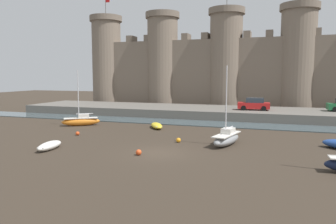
% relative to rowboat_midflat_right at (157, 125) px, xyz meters
% --- Properties ---
extents(ground_plane, '(160.00, 160.00, 0.00)m').
position_rel_rowboat_midflat_right_xyz_m(ground_plane, '(4.15, -10.71, -0.30)').
color(ground_plane, '#382D23').
extents(water_channel, '(80.00, 4.50, 0.10)m').
position_rel_rowboat_midflat_right_xyz_m(water_channel, '(4.15, 4.79, -0.25)').
color(water_channel, '#47565B').
rests_on(water_channel, ground).
extents(quay_road, '(56.59, 10.00, 1.22)m').
position_rel_rowboat_midflat_right_xyz_m(quay_road, '(4.15, 12.04, 0.31)').
color(quay_road, '#666059').
rests_on(quay_road, ground).
extents(castle, '(50.52, 5.93, 19.66)m').
position_rel_rowboat_midflat_right_xyz_m(castle, '(4.15, 21.79, 7.19)').
color(castle, '#7A6B5B').
rests_on(castle, ground).
extents(rowboat_midflat_right, '(2.64, 3.40, 0.57)m').
position_rel_rowboat_midflat_right_xyz_m(rowboat_midflat_right, '(0.00, 0.00, 0.00)').
color(rowboat_midflat_right, yellow).
rests_on(rowboat_midflat_right, ground).
extents(rowboat_near_channel_right, '(1.25, 2.97, 0.64)m').
position_rel_rowboat_midflat_right_xyz_m(rowboat_near_channel_right, '(-4.36, -12.43, 0.03)').
color(rowboat_near_channel_right, silver).
rests_on(rowboat_near_channel_right, ground).
extents(sailboat_midflat_left, '(2.29, 4.67, 6.62)m').
position_rel_rowboat_midflat_right_xyz_m(sailboat_midflat_left, '(8.61, -6.24, 0.28)').
color(sailboat_midflat_left, gray).
rests_on(sailboat_midflat_left, ground).
extents(sailboat_foreground_right, '(4.10, 3.33, 6.41)m').
position_rel_rowboat_midflat_right_xyz_m(sailboat_foreground_right, '(-8.94, -1.08, 0.27)').
color(sailboat_foreground_right, orange).
rests_on(sailboat_foreground_right, ground).
extents(mooring_buoy_near_channel, '(0.38, 0.38, 0.38)m').
position_rel_rowboat_midflat_right_xyz_m(mooring_buoy_near_channel, '(-5.80, -6.48, -0.11)').
color(mooring_buoy_near_channel, '#E04C1E').
rests_on(mooring_buoy_near_channel, ground).
extents(mooring_buoy_mid_mud, '(0.43, 0.43, 0.43)m').
position_rel_rowboat_midflat_right_xyz_m(mooring_buoy_mid_mud, '(3.03, -11.86, -0.09)').
color(mooring_buoy_mid_mud, '#E04C1E').
rests_on(mooring_buoy_mid_mud, ground).
extents(mooring_buoy_near_shore, '(0.41, 0.41, 0.41)m').
position_rel_rowboat_midflat_right_xyz_m(mooring_buoy_near_shore, '(4.49, -6.57, -0.10)').
color(mooring_buoy_near_shore, orange).
rests_on(mooring_buoy_near_shore, ground).
extents(mooring_buoy_off_centre, '(0.39, 0.39, 0.39)m').
position_rel_rowboat_midflat_right_xyz_m(mooring_buoy_off_centre, '(8.05, -0.54, -0.11)').
color(mooring_buoy_off_centre, orange).
rests_on(mooring_buoy_off_centre, ground).
extents(car_quay_centre_east, '(4.22, 2.12, 1.62)m').
position_rel_rowboat_midflat_right_xyz_m(car_quay_centre_east, '(9.61, 11.07, 1.69)').
color(car_quay_centre_east, red).
rests_on(car_quay_centre_east, quay_road).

